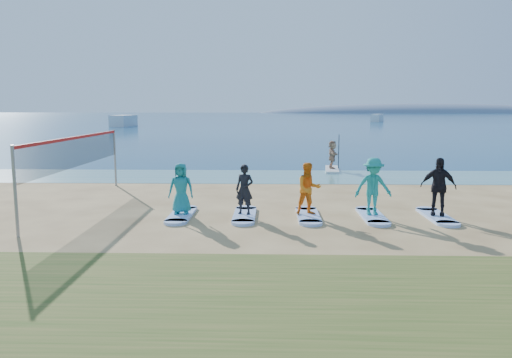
{
  "coord_description": "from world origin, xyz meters",
  "views": [
    {
      "loc": [
        -0.33,
        -14.54,
        3.49
      ],
      "look_at": [
        -0.82,
        2.0,
        1.1
      ],
      "focal_mm": 35.0,
      "sensor_mm": 36.0,
      "label": 1
    }
  ],
  "objects_px": {
    "student_2": "(309,189)",
    "student_3": "(373,186)",
    "boat_offshore_a": "(124,126)",
    "student_0": "(181,188)",
    "surfboard_4": "(437,216)",
    "student_4": "(438,187)",
    "surfboard_1": "(245,215)",
    "surfboard_2": "(308,216)",
    "surfboard_3": "(372,216)",
    "boat_offshore_b": "(377,122)",
    "volleyball_net": "(77,152)",
    "paddleboard": "(332,169)",
    "paddleboarder": "(332,155)",
    "student_1": "(245,189)",
    "surfboard_0": "(182,215)"
  },
  "relations": [
    {
      "from": "student_2",
      "to": "student_3",
      "type": "bearing_deg",
      "value": -12.72
    },
    {
      "from": "boat_offshore_a",
      "to": "student_0",
      "type": "distance_m",
      "value": 79.14
    },
    {
      "from": "paddleboarder",
      "to": "student_3",
      "type": "height_order",
      "value": "student_3"
    },
    {
      "from": "volleyball_net",
      "to": "student_2",
      "type": "xyz_separation_m",
      "value": [
        8.1,
        -1.76,
        -0.98
      ]
    },
    {
      "from": "student_3",
      "to": "surfboard_4",
      "type": "relative_size",
      "value": 0.83
    },
    {
      "from": "surfboard_4",
      "to": "student_4",
      "type": "height_order",
      "value": "student_4"
    },
    {
      "from": "paddleboarder",
      "to": "student_2",
      "type": "bearing_deg",
      "value": 169.69
    },
    {
      "from": "paddleboard",
      "to": "surfboard_1",
      "type": "height_order",
      "value": "paddleboard"
    },
    {
      "from": "student_3",
      "to": "boat_offshore_a",
      "type": "bearing_deg",
      "value": 105.27
    },
    {
      "from": "surfboard_1",
      "to": "student_2",
      "type": "relative_size",
      "value": 1.32
    },
    {
      "from": "boat_offshore_a",
      "to": "surfboard_1",
      "type": "height_order",
      "value": "boat_offshore_a"
    },
    {
      "from": "boat_offshore_a",
      "to": "surfboard_1",
      "type": "xyz_separation_m",
      "value": [
        26.15,
        -75.37,
        0.04
      ]
    },
    {
      "from": "paddleboard",
      "to": "surfboard_2",
      "type": "xyz_separation_m",
      "value": [
        -2.2,
        -11.92,
        -0.01
      ]
    },
    {
      "from": "student_3",
      "to": "surfboard_3",
      "type": "bearing_deg",
      "value": 83.41
    },
    {
      "from": "surfboard_2",
      "to": "surfboard_3",
      "type": "distance_m",
      "value": 2.04
    },
    {
      "from": "surfboard_1",
      "to": "surfboard_4",
      "type": "distance_m",
      "value": 6.12
    },
    {
      "from": "surfboard_3",
      "to": "boat_offshore_a",
      "type": "bearing_deg",
      "value": 111.86
    },
    {
      "from": "boat_offshore_b",
      "to": "volleyball_net",
      "type": "bearing_deg",
      "value": -85.36
    },
    {
      "from": "surfboard_0",
      "to": "student_2",
      "type": "bearing_deg",
      "value": -0.0
    },
    {
      "from": "student_1",
      "to": "paddleboarder",
      "type": "bearing_deg",
      "value": 87.16
    },
    {
      "from": "paddleboard",
      "to": "surfboard_4",
      "type": "bearing_deg",
      "value": -75.3
    },
    {
      "from": "surfboard_1",
      "to": "student_4",
      "type": "bearing_deg",
      "value": -0.0
    },
    {
      "from": "surfboard_1",
      "to": "student_1",
      "type": "bearing_deg",
      "value": -90.0
    },
    {
      "from": "paddleboard",
      "to": "boat_offshore_a",
      "type": "relative_size",
      "value": 0.42
    },
    {
      "from": "volleyball_net",
      "to": "boat_offshore_a",
      "type": "xyz_separation_m",
      "value": [
        -20.09,
        73.62,
        -1.9
      ]
    },
    {
      "from": "surfboard_4",
      "to": "paddleboard",
      "type": "bearing_deg",
      "value": 98.97
    },
    {
      "from": "boat_offshore_b",
      "to": "surfboard_0",
      "type": "bearing_deg",
      "value": -83.1
    },
    {
      "from": "surfboard_1",
      "to": "surfboard_2",
      "type": "bearing_deg",
      "value": 0.0
    },
    {
      "from": "boat_offshore_a",
      "to": "student_2",
      "type": "xyz_separation_m",
      "value": [
        28.19,
        -75.37,
        0.92
      ]
    },
    {
      "from": "volleyball_net",
      "to": "surfboard_0",
      "type": "relative_size",
      "value": 4.13
    },
    {
      "from": "student_0",
      "to": "surfboard_4",
      "type": "bearing_deg",
      "value": 0.93
    },
    {
      "from": "paddleboarder",
      "to": "boat_offshore_a",
      "type": "relative_size",
      "value": 0.22
    },
    {
      "from": "student_2",
      "to": "student_4",
      "type": "height_order",
      "value": "student_4"
    },
    {
      "from": "boat_offshore_b",
      "to": "surfboard_3",
      "type": "xyz_separation_m",
      "value": [
        -22.45,
        -106.53,
        0.04
      ]
    },
    {
      "from": "surfboard_0",
      "to": "surfboard_4",
      "type": "xyz_separation_m",
      "value": [
        8.17,
        0.0,
        0.0
      ]
    },
    {
      "from": "surfboard_3",
      "to": "volleyball_net",
      "type": "bearing_deg",
      "value": 170.16
    },
    {
      "from": "volleyball_net",
      "to": "student_0",
      "type": "distance_m",
      "value": 4.5
    },
    {
      "from": "surfboard_2",
      "to": "student_3",
      "type": "xyz_separation_m",
      "value": [
        2.04,
        -0.0,
        0.96
      ]
    },
    {
      "from": "boat_offshore_a",
      "to": "student_1",
      "type": "relative_size",
      "value": 4.48
    },
    {
      "from": "surfboard_2",
      "to": "student_3",
      "type": "bearing_deg",
      "value": -0.0
    },
    {
      "from": "student_0",
      "to": "student_2",
      "type": "bearing_deg",
      "value": 0.93
    },
    {
      "from": "surfboard_1",
      "to": "student_3",
      "type": "height_order",
      "value": "student_3"
    },
    {
      "from": "paddleboard",
      "to": "surfboard_4",
      "type": "relative_size",
      "value": 1.36
    },
    {
      "from": "student_1",
      "to": "surfboard_4",
      "type": "relative_size",
      "value": 0.73
    },
    {
      "from": "student_4",
      "to": "student_1",
      "type": "bearing_deg",
      "value": -161.41
    },
    {
      "from": "volleyball_net",
      "to": "student_2",
      "type": "distance_m",
      "value": 8.35
    },
    {
      "from": "student_4",
      "to": "boat_offshore_b",
      "type": "bearing_deg",
      "value": 97.75
    },
    {
      "from": "surfboard_0",
      "to": "student_3",
      "type": "xyz_separation_m",
      "value": [
        6.12,
        -0.0,
        0.96
      ]
    },
    {
      "from": "student_3",
      "to": "student_0",
      "type": "bearing_deg",
      "value": 173.41
    },
    {
      "from": "surfboard_3",
      "to": "student_3",
      "type": "height_order",
      "value": "student_3"
    }
  ]
}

